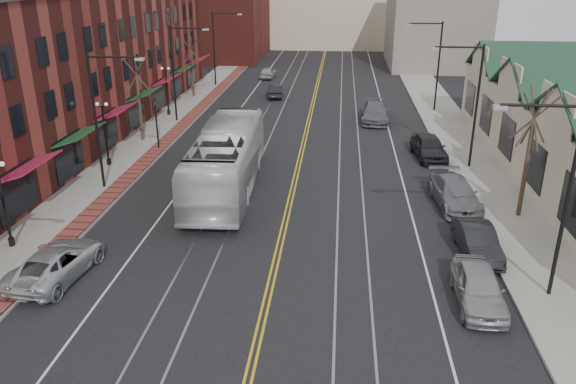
% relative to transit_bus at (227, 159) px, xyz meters
% --- Properties ---
extents(ground, '(160.00, 160.00, 0.00)m').
position_rel_transit_bus_xyz_m(ground, '(3.98, -16.69, -1.90)').
color(ground, black).
rests_on(ground, ground).
extents(sidewalk_left, '(4.00, 120.00, 0.15)m').
position_rel_transit_bus_xyz_m(sidewalk_left, '(-8.02, 3.31, -1.83)').
color(sidewalk_left, gray).
rests_on(sidewalk_left, ground).
extents(sidewalk_right, '(4.00, 120.00, 0.15)m').
position_rel_transit_bus_xyz_m(sidewalk_right, '(15.98, 3.31, -1.83)').
color(sidewalk_right, gray).
rests_on(sidewalk_right, ground).
extents(building_left, '(10.00, 50.00, 11.00)m').
position_rel_transit_bus_xyz_m(building_left, '(-15.02, 10.31, 3.60)').
color(building_left, maroon).
rests_on(building_left, ground).
extents(backdrop_left, '(14.00, 18.00, 14.00)m').
position_rel_transit_bus_xyz_m(backdrop_left, '(-12.02, 53.31, 5.10)').
color(backdrop_left, maroon).
rests_on(backdrop_left, ground).
extents(backdrop_mid, '(22.00, 14.00, 9.00)m').
position_rel_transit_bus_xyz_m(backdrop_mid, '(3.98, 68.31, 2.60)').
color(backdrop_mid, beige).
rests_on(backdrop_mid, ground).
extents(backdrop_right, '(12.00, 16.00, 11.00)m').
position_rel_transit_bus_xyz_m(backdrop_right, '(18.98, 48.31, 3.60)').
color(backdrop_right, slate).
rests_on(backdrop_right, ground).
extents(streetlight_l_1, '(3.33, 0.25, 8.00)m').
position_rel_transit_bus_xyz_m(streetlight_l_1, '(-7.07, -0.69, 3.12)').
color(streetlight_l_1, black).
rests_on(streetlight_l_1, sidewalk_left).
extents(streetlight_l_2, '(3.33, 0.25, 8.00)m').
position_rel_transit_bus_xyz_m(streetlight_l_2, '(-7.07, 15.31, 3.12)').
color(streetlight_l_2, black).
rests_on(streetlight_l_2, sidewalk_left).
extents(streetlight_l_3, '(3.33, 0.25, 8.00)m').
position_rel_transit_bus_xyz_m(streetlight_l_3, '(-7.07, 31.31, 3.12)').
color(streetlight_l_3, black).
rests_on(streetlight_l_3, sidewalk_left).
extents(streetlight_r_0, '(3.33, 0.25, 8.00)m').
position_rel_transit_bus_xyz_m(streetlight_r_0, '(15.02, -10.69, 3.12)').
color(streetlight_r_0, black).
rests_on(streetlight_r_0, sidewalk_right).
extents(streetlight_r_1, '(3.33, 0.25, 8.00)m').
position_rel_transit_bus_xyz_m(streetlight_r_1, '(15.02, 5.31, 3.12)').
color(streetlight_r_1, black).
rests_on(streetlight_r_1, sidewalk_right).
extents(streetlight_r_2, '(3.33, 0.25, 8.00)m').
position_rel_transit_bus_xyz_m(streetlight_r_2, '(15.02, 21.31, 3.12)').
color(streetlight_r_2, black).
rests_on(streetlight_r_2, sidewalk_right).
extents(lamppost_l_1, '(0.84, 0.28, 4.27)m').
position_rel_transit_bus_xyz_m(lamppost_l_1, '(-8.82, -8.69, 0.30)').
color(lamppost_l_1, black).
rests_on(lamppost_l_1, sidewalk_left).
extents(lamppost_l_2, '(0.84, 0.28, 4.27)m').
position_rel_transit_bus_xyz_m(lamppost_l_2, '(-8.82, 3.31, 0.30)').
color(lamppost_l_2, black).
rests_on(lamppost_l_2, sidewalk_left).
extents(lamppost_l_3, '(0.84, 0.28, 4.27)m').
position_rel_transit_bus_xyz_m(lamppost_l_3, '(-8.82, 17.31, 0.30)').
color(lamppost_l_3, black).
rests_on(lamppost_l_3, sidewalk_left).
extents(tree_left_near, '(1.78, 1.37, 6.48)m').
position_rel_transit_bus_xyz_m(tree_left_near, '(-8.52, 9.31, 1.61)').
color(tree_left_near, '#382B21').
rests_on(tree_left_near, sidewalk_left).
extents(tree_left_far, '(1.66, 1.28, 6.02)m').
position_rel_transit_bus_xyz_m(tree_left_far, '(-8.52, 25.31, 1.37)').
color(tree_left_far, '#382B21').
rests_on(tree_left_far, sidewalk_left).
extents(tree_right_mid, '(1.90, 1.46, 6.93)m').
position_rel_transit_bus_xyz_m(tree_right_mid, '(16.48, -2.69, 1.85)').
color(tree_right_mid, '#382B21').
rests_on(tree_right_mid, sidewalk_right).
extents(manhole_far, '(0.60, 0.60, 0.02)m').
position_rel_transit_bus_xyz_m(manhole_far, '(-7.22, -8.69, -1.75)').
color(manhole_far, '#592D19').
rests_on(manhole_far, sidewalk_left).
extents(traffic_signal, '(0.18, 0.15, 3.80)m').
position_rel_transit_bus_xyz_m(traffic_signal, '(-6.62, 7.31, 0.44)').
color(traffic_signal, black).
rests_on(traffic_signal, sidewalk_left).
extents(transit_bus, '(3.77, 13.79, 3.81)m').
position_rel_transit_bus_xyz_m(transit_bus, '(0.00, 0.00, 0.00)').
color(transit_bus, white).
rests_on(transit_bus, ground).
extents(parked_suv, '(2.94, 5.36, 1.42)m').
position_rel_transit_bus_xyz_m(parked_suv, '(-5.32, -11.06, -1.19)').
color(parked_suv, silver).
rests_on(parked_suv, ground).
extents(parked_car_a, '(1.86, 4.46, 1.51)m').
position_rel_transit_bus_xyz_m(parked_car_a, '(12.43, -11.47, -1.15)').
color(parked_car_a, '#A0A3A6').
rests_on(parked_car_a, ground).
extents(parked_car_b, '(1.73, 4.35, 1.41)m').
position_rel_transit_bus_xyz_m(parked_car_b, '(13.28, -7.23, -1.20)').
color(parked_car_b, black).
rests_on(parked_car_b, ground).
extents(parked_car_c, '(2.68, 5.50, 1.54)m').
position_rel_transit_bus_xyz_m(parked_car_c, '(13.28, -1.39, -1.13)').
color(parked_car_c, slate).
rests_on(parked_car_c, ground).
extents(parked_car_d, '(2.44, 5.02, 1.65)m').
position_rel_transit_bus_xyz_m(parked_car_d, '(13.02, 7.23, -1.08)').
color(parked_car_d, '#222227').
rests_on(parked_car_d, ground).
extents(distant_car_left, '(1.72, 4.11, 1.32)m').
position_rel_transit_bus_xyz_m(distant_car_left, '(-0.05, 26.13, -1.24)').
color(distant_car_left, black).
rests_on(distant_car_left, ground).
extents(distant_car_right, '(2.54, 5.69, 1.62)m').
position_rel_transit_bus_xyz_m(distant_car_right, '(9.74, 17.09, -1.09)').
color(distant_car_right, slate).
rests_on(distant_car_right, ground).
extents(distant_car_far, '(1.88, 4.18, 1.40)m').
position_rel_transit_bus_xyz_m(distant_car_far, '(-2.21, 36.76, -1.21)').
color(distant_car_far, '#ACACB3').
rests_on(distant_car_far, ground).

